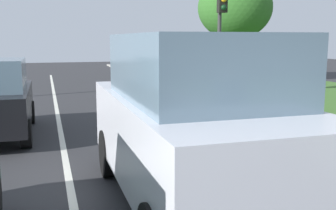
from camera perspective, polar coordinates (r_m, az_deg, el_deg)
ground_plane at (r=10.37m, az=-11.17°, el=-3.19°), size 60.00×60.00×0.00m
lane_line_center at (r=10.33m, az=-15.04°, el=-3.37°), size 0.12×32.00×0.01m
lane_line_right_edge at (r=11.29m, az=7.33°, el=-2.05°), size 0.12×32.00×0.01m
curb_right at (r=11.49m, az=9.61°, el=-1.62°), size 0.24×48.00×0.12m
car_suv_ahead at (r=5.19m, az=3.46°, el=-2.36°), size 1.99×4.51×2.28m
traffic_light_near_right at (r=14.78m, az=7.52°, el=11.92°), size 0.32×0.50×4.30m
tree_roadside_far at (r=21.10m, az=9.47°, el=13.41°), size 3.75×3.75×5.37m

